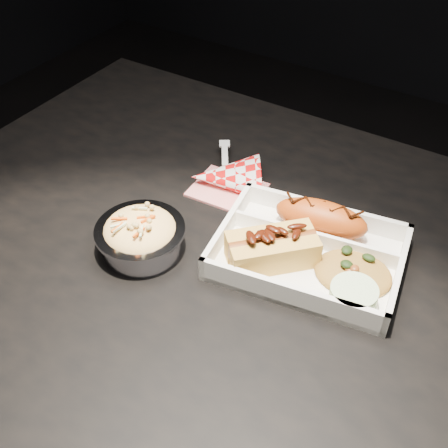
{
  "coord_description": "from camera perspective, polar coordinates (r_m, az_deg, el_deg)",
  "views": [
    {
      "loc": [
        0.22,
        -0.49,
        1.31
      ],
      "look_at": [
        -0.07,
        -0.01,
        0.81
      ],
      "focal_mm": 45.0,
      "sensor_mm": 36.0,
      "label": 1
    }
  ],
  "objects": [
    {
      "name": "dining_table",
      "position": [
        0.84,
        4.69,
        -9.01
      ],
      "size": [
        1.2,
        0.8,
        0.75
      ],
      "color": "black",
      "rests_on": "ground"
    },
    {
      "name": "food_tray",
      "position": [
        0.79,
        8.57,
        -3.14
      ],
      "size": [
        0.28,
        0.22,
        0.04
      ],
      "rotation": [
        0.0,
        0.0,
        0.16
      ],
      "color": "white",
      "rests_on": "dining_table"
    },
    {
      "name": "fried_pastry",
      "position": [
        0.81,
        9.83,
        0.58
      ],
      "size": [
        0.14,
        0.07,
        0.05
      ],
      "primitive_type": "ellipsoid",
      "rotation": [
        0.0,
        0.0,
        0.16
      ],
      "color": "#AD4511",
      "rests_on": "food_tray"
    },
    {
      "name": "hotdog",
      "position": [
        0.76,
        4.92,
        -2.33
      ],
      "size": [
        0.13,
        0.13,
        0.06
      ],
      "rotation": [
        0.0,
        0.0,
        0.79
      ],
      "color": "gold",
      "rests_on": "food_tray"
    },
    {
      "name": "fried_rice_mound",
      "position": [
        0.76,
        13.1,
        -4.31
      ],
      "size": [
        0.12,
        0.1,
        0.03
      ],
      "primitive_type": "ellipsoid",
      "rotation": [
        0.0,
        0.0,
        0.16
      ],
      "color": "#A77630",
      "rests_on": "food_tray"
    },
    {
      "name": "cupcake_liner",
      "position": [
        0.73,
        12.97,
        -7.21
      ],
      "size": [
        0.06,
        0.06,
        0.03
      ],
      "primitive_type": "cylinder",
      "color": "beige",
      "rests_on": "food_tray"
    },
    {
      "name": "foil_coleslaw_cup",
      "position": [
        0.79,
        -8.49,
        -1.03
      ],
      "size": [
        0.13,
        0.13,
        0.07
      ],
      "color": "silver",
      "rests_on": "dining_table"
    },
    {
      "name": "napkin_fork",
      "position": [
        0.9,
        0.15,
        4.79
      ],
      "size": [
        0.15,
        0.16,
        0.1
      ],
      "rotation": [
        0.0,
        0.0,
        -1.0
      ],
      "color": "red",
      "rests_on": "dining_table"
    }
  ]
}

